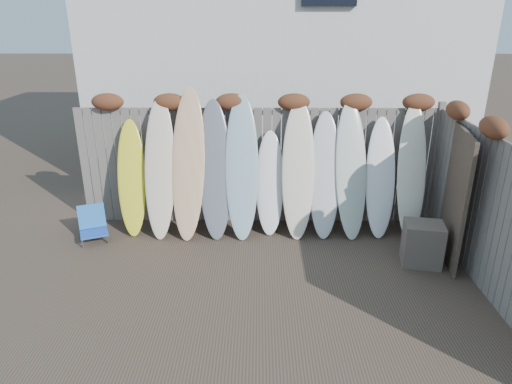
{
  "coord_description": "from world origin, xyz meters",
  "views": [
    {
      "loc": [
        0.04,
        -4.98,
        3.4
      ],
      "look_at": [
        0.0,
        1.2,
        1.0
      ],
      "focal_mm": 32.0,
      "sensor_mm": 36.0,
      "label": 1
    }
  ],
  "objects_px": {
    "beach_chair": "(93,224)",
    "surfboard_0": "(132,178)",
    "lattice_panel": "(455,197)",
    "wooden_crate": "(422,244)"
  },
  "relations": [
    {
      "from": "beach_chair",
      "to": "surfboard_0",
      "type": "bearing_deg",
      "value": 31.27
    },
    {
      "from": "lattice_panel",
      "to": "surfboard_0",
      "type": "height_order",
      "value": "lattice_panel"
    },
    {
      "from": "beach_chair",
      "to": "surfboard_0",
      "type": "height_order",
      "value": "surfboard_0"
    },
    {
      "from": "beach_chair",
      "to": "surfboard_0",
      "type": "relative_size",
      "value": 0.3
    },
    {
      "from": "wooden_crate",
      "to": "lattice_panel",
      "type": "xyz_separation_m",
      "value": [
        0.45,
        0.19,
        0.65
      ]
    },
    {
      "from": "beach_chair",
      "to": "lattice_panel",
      "type": "bearing_deg",
      "value": -5.69
    },
    {
      "from": "wooden_crate",
      "to": "surfboard_0",
      "type": "bearing_deg",
      "value": 166.12
    },
    {
      "from": "wooden_crate",
      "to": "surfboard_0",
      "type": "relative_size",
      "value": 0.33
    },
    {
      "from": "beach_chair",
      "to": "surfboard_0",
      "type": "distance_m",
      "value": 0.96
    },
    {
      "from": "beach_chair",
      "to": "wooden_crate",
      "type": "xyz_separation_m",
      "value": [
        5.04,
        -0.74,
        0.06
      ]
    }
  ]
}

